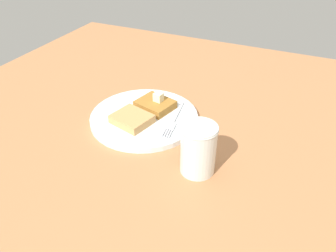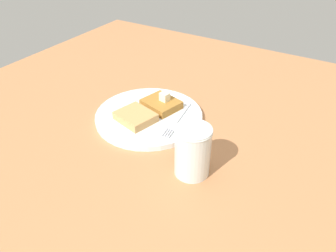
{
  "view_description": "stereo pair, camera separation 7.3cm",
  "coord_description": "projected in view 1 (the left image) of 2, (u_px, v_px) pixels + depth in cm",
  "views": [
    {
      "loc": [
        66.78,
        38.3,
        49.1
      ],
      "look_at": [
        12.48,
        13.78,
        7.48
      ],
      "focal_mm": 35.0,
      "sensor_mm": 36.0,
      "label": 1
    },
    {
      "loc": [
        63.39,
        44.72,
        49.1
      ],
      "look_at": [
        12.48,
        13.78,
        7.48
      ],
      "focal_mm": 35.0,
      "sensor_mm": 36.0,
      "label": 2
    }
  ],
  "objects": [
    {
      "name": "toast_slice_middle",
      "position": [
        132.0,
        119.0,
        0.79
      ],
      "size": [
        9.41,
        10.34,
        2.04
      ],
      "primitive_type": "cube",
      "rotation": [
        0.0,
        0.0,
        -0.26
      ],
      "color": "tan",
      "rests_on": "plate"
    },
    {
      "name": "toast_slice_left",
      "position": [
        155.0,
        105.0,
        0.84
      ],
      "size": [
        9.41,
        10.34,
        2.04
      ],
      "primitive_type": "cube",
      "rotation": [
        0.0,
        0.0,
        -0.26
      ],
      "color": "#A7702D",
      "rests_on": "plate"
    },
    {
      "name": "table_surface",
      "position": [
        141.0,
        108.0,
        0.9
      ],
      "size": [
        108.43,
        108.43,
        2.98
      ],
      "primitive_type": "cube",
      "color": "#B8774A",
      "rests_on": "ground"
    },
    {
      "name": "fork",
      "position": [
        173.0,
        121.0,
        0.8
      ],
      "size": [
        16.04,
        3.66,
        0.36
      ],
      "color": "silver",
      "rests_on": "plate"
    },
    {
      "name": "plate",
      "position": [
        144.0,
        117.0,
        0.82
      ],
      "size": [
        26.98,
        26.98,
        1.4
      ],
      "color": "white",
      "rests_on": "table_surface"
    },
    {
      "name": "butter_pat_primary",
      "position": [
        158.0,
        97.0,
        0.83
      ],
      "size": [
        2.31,
        2.48,
        2.16
      ],
      "primitive_type": "cube",
      "rotation": [
        0.0,
        0.0,
        1.39
      ],
      "color": "#F7F0C8",
      "rests_on": "toast_slice_left"
    },
    {
      "name": "syrup_jar",
      "position": [
        198.0,
        151.0,
        0.65
      ],
      "size": [
        7.34,
        7.34,
        10.78
      ],
      "color": "#381505",
      "rests_on": "table_surface"
    }
  ]
}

